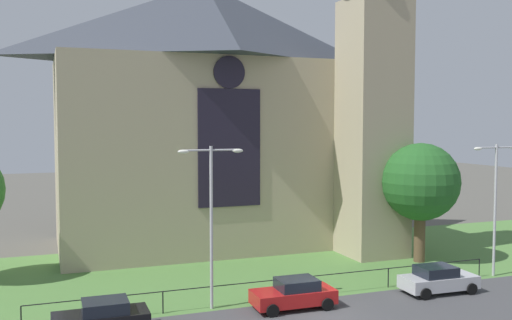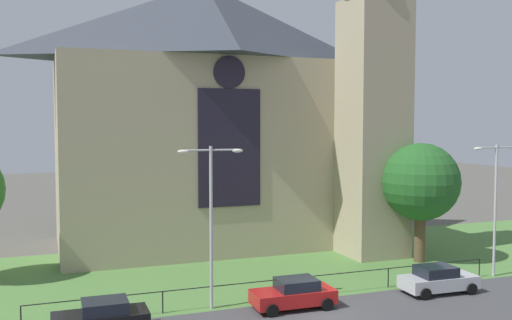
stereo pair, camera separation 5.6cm
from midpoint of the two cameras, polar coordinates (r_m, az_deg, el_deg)
name	(u,v)px [view 1 (the left image)]	position (r m, az deg, el deg)	size (l,w,h in m)	color
ground	(250,266)	(38.51, -0.66, -10.42)	(160.00, 160.00, 0.00)	#56544C
grass_verge	(261,273)	(36.69, 0.41, -11.13)	(120.00, 20.00, 0.01)	#517F3D
church_building	(217,112)	(44.38, -3.88, 4.82)	(23.20, 16.20, 26.00)	tan
iron_railing	(284,282)	(31.24, 2.73, -11.98)	(25.99, 0.07, 1.13)	black
tree_right_near	(421,182)	(40.20, 15.97, -2.15)	(5.23, 5.23, 8.06)	brown
streetlamp_near	(211,206)	(28.95, -4.51, -4.56)	(3.37, 0.26, 8.24)	#B2B2B7
streetlamp_far	(495,192)	(37.97, 22.61, -2.98)	(3.37, 0.26, 8.11)	#B2B2B7
parked_car_black	(102,317)	(27.40, -15.10, -14.83)	(4.22, 2.06, 1.51)	black
parked_car_red	(294,294)	(29.95, 3.74, -13.09)	(4.23, 2.08, 1.51)	#B21919
parked_car_silver	(438,279)	(33.97, 17.55, -11.23)	(4.26, 2.14, 1.51)	#B7B7BC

